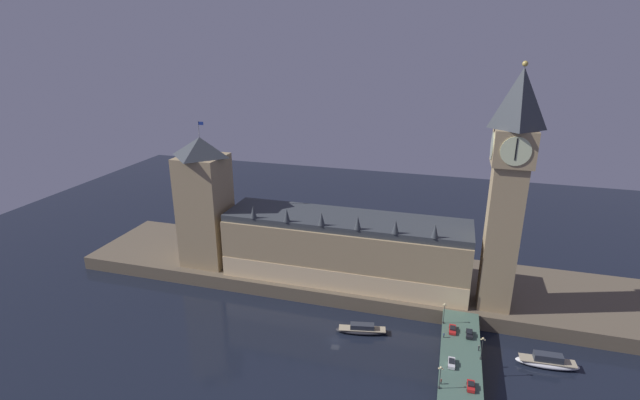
{
  "coord_description": "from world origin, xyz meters",
  "views": [
    {
      "loc": [
        29.33,
        -118.45,
        88.33
      ],
      "look_at": [
        -10.72,
        20.0,
        38.64
      ],
      "focal_mm": 26.0,
      "sensor_mm": 36.0,
      "label": 1
    }
  ],
  "objects_px": {
    "street_lamp_mid": "(482,346)",
    "boat_upstream": "(362,330)",
    "car_southbound_trail": "(469,334)",
    "clock_tower": "(508,186)",
    "car_southbound_lead": "(471,386)",
    "car_northbound_trail": "(452,363)",
    "pedestrian_mid_walk": "(479,348)",
    "pedestrian_near_rail": "(441,381)",
    "boat_downstream": "(547,362)",
    "pedestrian_far_rail": "(444,335)",
    "street_lamp_near": "(440,375)",
    "street_lamp_far": "(444,311)",
    "car_northbound_lead": "(453,329)",
    "victoria_tower": "(205,201)"
  },
  "relations": [
    {
      "from": "street_lamp_mid",
      "to": "boat_upstream",
      "type": "relative_size",
      "value": 0.4
    },
    {
      "from": "car_southbound_trail",
      "to": "clock_tower",
      "type": "bearing_deg",
      "value": 70.44
    },
    {
      "from": "clock_tower",
      "to": "boat_upstream",
      "type": "height_order",
      "value": "clock_tower"
    },
    {
      "from": "car_southbound_lead",
      "to": "street_lamp_mid",
      "type": "xyz_separation_m",
      "value": [
        2.81,
        12.48,
        3.64
      ]
    },
    {
      "from": "car_northbound_trail",
      "to": "pedestrian_mid_walk",
      "type": "bearing_deg",
      "value": 49.29
    },
    {
      "from": "car_southbound_trail",
      "to": "boat_upstream",
      "type": "distance_m",
      "value": 32.66
    },
    {
      "from": "pedestrian_near_rail",
      "to": "boat_downstream",
      "type": "bearing_deg",
      "value": 38.52
    },
    {
      "from": "pedestrian_far_rail",
      "to": "street_lamp_mid",
      "type": "xyz_separation_m",
      "value": [
        10.04,
        -7.22,
        3.47
      ]
    },
    {
      "from": "boat_upstream",
      "to": "car_southbound_lead",
      "type": "bearing_deg",
      "value": -36.43
    },
    {
      "from": "car_southbound_trail",
      "to": "pedestrian_mid_walk",
      "type": "height_order",
      "value": "pedestrian_mid_walk"
    },
    {
      "from": "street_lamp_near",
      "to": "boat_downstream",
      "type": "bearing_deg",
      "value": 40.15
    },
    {
      "from": "car_southbound_lead",
      "to": "pedestrian_far_rail",
      "type": "xyz_separation_m",
      "value": [
        -7.23,
        19.7,
        0.18
      ]
    },
    {
      "from": "pedestrian_far_rail",
      "to": "street_lamp_mid",
      "type": "relative_size",
      "value": 0.24
    },
    {
      "from": "street_lamp_mid",
      "to": "car_northbound_trail",
      "type": "bearing_deg",
      "value": -148.19
    },
    {
      "from": "clock_tower",
      "to": "street_lamp_far",
      "type": "xyz_separation_m",
      "value": [
        -15.22,
        -16.77,
        -36.2
      ]
    },
    {
      "from": "car_northbound_lead",
      "to": "boat_upstream",
      "type": "xyz_separation_m",
      "value": [
        -27.36,
        0.04,
        -5.37
      ]
    },
    {
      "from": "car_southbound_lead",
      "to": "street_lamp_mid",
      "type": "height_order",
      "value": "street_lamp_mid"
    },
    {
      "from": "clock_tower",
      "to": "car_southbound_trail",
      "type": "height_order",
      "value": "clock_tower"
    },
    {
      "from": "victoria_tower",
      "to": "car_northbound_trail",
      "type": "height_order",
      "value": "victoria_tower"
    },
    {
      "from": "street_lamp_near",
      "to": "street_lamp_mid",
      "type": "bearing_deg",
      "value": 54.66
    },
    {
      "from": "street_lamp_mid",
      "to": "boat_downstream",
      "type": "distance_m",
      "value": 23.26
    },
    {
      "from": "car_southbound_lead",
      "to": "street_lamp_near",
      "type": "distance_m",
      "value": 8.65
    },
    {
      "from": "car_southbound_trail",
      "to": "pedestrian_near_rail",
      "type": "bearing_deg",
      "value": -107.37
    },
    {
      "from": "pedestrian_mid_walk",
      "to": "street_lamp_near",
      "type": "relative_size",
      "value": 0.27
    },
    {
      "from": "car_northbound_trail",
      "to": "street_lamp_near",
      "type": "height_order",
      "value": "street_lamp_near"
    },
    {
      "from": "car_southbound_lead",
      "to": "car_southbound_trail",
      "type": "bearing_deg",
      "value": 90.0
    },
    {
      "from": "clock_tower",
      "to": "boat_upstream",
      "type": "distance_m",
      "value": 63.58
    },
    {
      "from": "car_southbound_trail",
      "to": "street_lamp_mid",
      "type": "relative_size",
      "value": 0.62
    },
    {
      "from": "victoria_tower",
      "to": "car_southbound_lead",
      "type": "bearing_deg",
      "value": -25.55
    },
    {
      "from": "car_northbound_trail",
      "to": "pedestrian_near_rail",
      "type": "height_order",
      "value": "pedestrian_near_rail"
    },
    {
      "from": "pedestrian_near_rail",
      "to": "boat_downstream",
      "type": "relative_size",
      "value": 0.1
    },
    {
      "from": "car_southbound_lead",
      "to": "car_southbound_trail",
      "type": "xyz_separation_m",
      "value": [
        0.0,
        22.59,
        0.01
      ]
    },
    {
      "from": "car_southbound_trail",
      "to": "street_lamp_mid",
      "type": "distance_m",
      "value": 11.1
    },
    {
      "from": "clock_tower",
      "to": "car_southbound_lead",
      "type": "relative_size",
      "value": 19.77
    },
    {
      "from": "car_northbound_lead",
      "to": "car_southbound_lead",
      "type": "bearing_deg",
      "value": -78.51
    },
    {
      "from": "clock_tower",
      "to": "car_northbound_trail",
      "type": "relative_size",
      "value": 17.79
    },
    {
      "from": "car_southbound_trail",
      "to": "car_northbound_trail",
      "type": "bearing_deg",
      "value": -107.99
    },
    {
      "from": "car_northbound_trail",
      "to": "car_southbound_trail",
      "type": "height_order",
      "value": "car_southbound_trail"
    },
    {
      "from": "car_northbound_lead",
      "to": "clock_tower",
      "type": "bearing_deg",
      "value": 58.5
    },
    {
      "from": "car_southbound_lead",
      "to": "street_lamp_near",
      "type": "bearing_deg",
      "value": -163.6
    },
    {
      "from": "car_northbound_lead",
      "to": "car_northbound_trail",
      "type": "height_order",
      "value": "car_northbound_trail"
    },
    {
      "from": "street_lamp_mid",
      "to": "victoria_tower",
      "type": "bearing_deg",
      "value": 161.11
    },
    {
      "from": "pedestrian_near_rail",
      "to": "pedestrian_mid_walk",
      "type": "bearing_deg",
      "value": 59.97
    },
    {
      "from": "pedestrian_far_rail",
      "to": "boat_upstream",
      "type": "bearing_deg",
      "value": 170.78
    },
    {
      "from": "clock_tower",
      "to": "pedestrian_mid_walk",
      "type": "xyz_separation_m",
      "value": [
        -5.19,
        -27.82,
        -39.6
      ]
    },
    {
      "from": "victoria_tower",
      "to": "pedestrian_far_rail",
      "type": "relative_size",
      "value": 33.24
    },
    {
      "from": "street_lamp_near",
      "to": "car_southbound_trail",
      "type": "bearing_deg",
      "value": 72.92
    },
    {
      "from": "victoria_tower",
      "to": "pedestrian_mid_walk",
      "type": "distance_m",
      "value": 108.5
    },
    {
      "from": "car_northbound_lead",
      "to": "car_southbound_trail",
      "type": "bearing_deg",
      "value": -13.15
    },
    {
      "from": "boat_upstream",
      "to": "clock_tower",
      "type": "bearing_deg",
      "value": 26.95
    }
  ]
}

